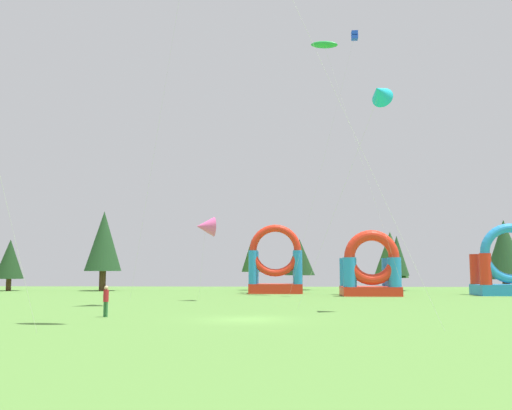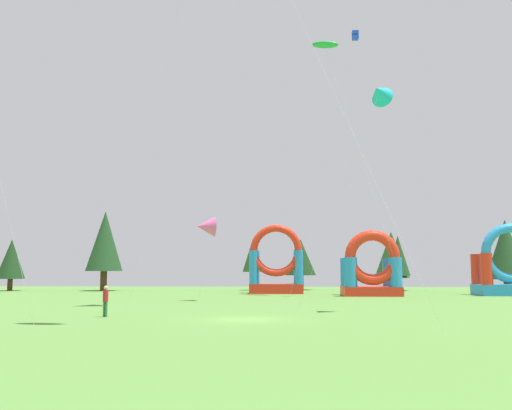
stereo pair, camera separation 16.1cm
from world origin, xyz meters
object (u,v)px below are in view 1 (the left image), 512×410
kite_pink_delta (205,227)px  kite_cyan_delta (380,93)px  inflatable_red_slide (275,268)px  person_left_edge (106,298)px  kite_green_parafoil (324,45)px  inflatable_blue_arch (371,272)px  inflatable_yellow_castle (508,270)px  kite_blue_box (354,37)px

kite_pink_delta → kite_cyan_delta: 19.96m
kite_pink_delta → inflatable_red_slide: 16.81m
person_left_edge → inflatable_red_slide: bearing=-80.5°
kite_green_parafoil → kite_pink_delta: bearing=-135.5°
kite_green_parafoil → inflatable_blue_arch: kite_green_parafoil is taller
kite_green_parafoil → inflatable_yellow_castle: bearing=0.9°
kite_blue_box → inflatable_yellow_castle: (15.84, 3.10, -24.38)m
kite_green_parafoil → kite_blue_box: bearing=-43.6°
kite_blue_box → person_left_edge: 40.39m
kite_blue_box → inflatable_yellow_castle: 29.24m
inflatable_red_slide → inflatable_blue_arch: bearing=-28.1°
kite_pink_delta → inflatable_yellow_castle: (30.21, 11.52, -3.78)m
kite_cyan_delta → kite_pink_delta: bearing=135.8°
inflatable_red_slide → inflatable_yellow_castle: bearing=-8.9°
kite_pink_delta → inflatable_red_slide: bearing=69.1°
kite_blue_box → inflatable_blue_arch: kite_blue_box is taller
kite_green_parafoil → inflatable_red_slide: 25.45m
kite_blue_box → inflatable_red_slide: size_ratio=3.57×
kite_cyan_delta → person_left_edge: kite_cyan_delta is taller
kite_green_parafoil → kite_pink_delta: kite_green_parafoil is taller
kite_green_parafoil → inflatable_blue_arch: bearing=-15.1°
inflatable_yellow_castle → kite_blue_box: bearing=-168.9°
kite_green_parafoil → person_left_edge: (-14.67, -28.23, -26.32)m
person_left_edge → inflatable_blue_arch: 33.09m
person_left_edge → kite_cyan_delta: bearing=-140.5°
inflatable_blue_arch → inflatable_yellow_castle: inflatable_yellow_castle is taller
kite_pink_delta → kite_blue_box: kite_blue_box is taller
kite_cyan_delta → inflatable_red_slide: (-7.33, 28.16, -11.29)m
person_left_edge → inflatable_yellow_castle: inflatable_yellow_castle is taller
kite_cyan_delta → inflatable_red_slide: bearing=104.6°
kite_green_parafoil → kite_pink_delta: 26.36m
kite_cyan_delta → person_left_edge: bearing=-165.7°
inflatable_blue_arch → inflatable_yellow_castle: size_ratio=0.90×
kite_pink_delta → inflatable_red_slide: size_ratio=0.94×
inflatable_yellow_castle → kite_cyan_delta: bearing=-125.0°
inflatable_blue_arch → kite_blue_box: bearing=-130.2°
kite_green_parafoil → kite_blue_box: size_ratio=1.02×
person_left_edge → inflatable_red_slide: 33.65m
kite_cyan_delta → kite_blue_box: (1.17, 21.24, 12.87)m
inflatable_red_slide → inflatable_yellow_castle: (24.35, -3.82, -0.23)m
kite_blue_box → kite_cyan_delta: bearing=-93.2°
kite_blue_box → inflatable_blue_arch: bearing=49.8°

